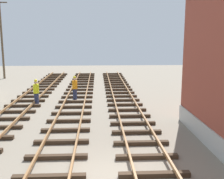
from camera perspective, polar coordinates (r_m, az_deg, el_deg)
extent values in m
plane|color=slate|center=(9.88, -0.10, -18.01)|extent=(80.00, 80.00, 0.00)
cube|color=#38281C|center=(10.01, 8.82, -17.14)|extent=(2.50, 0.24, 0.18)
cube|color=#38281C|center=(11.29, 7.28, -13.75)|extent=(2.50, 0.24, 0.18)
cube|color=#38281C|center=(12.61, 6.09, -11.05)|extent=(2.50, 0.24, 0.18)
cube|color=#38281C|center=(13.96, 5.15, -8.86)|extent=(2.50, 0.24, 0.18)
cube|color=#38281C|center=(15.32, 4.38, -7.06)|extent=(2.50, 0.24, 0.18)
cube|color=#38281C|center=(16.70, 3.74, -5.55)|extent=(2.50, 0.24, 0.18)
cube|color=#38281C|center=(18.10, 3.21, -4.27)|extent=(2.50, 0.24, 0.18)
cube|color=#38281C|center=(19.50, 2.75, -3.18)|extent=(2.50, 0.24, 0.18)
cube|color=#38281C|center=(20.91, 2.35, -2.23)|extent=(2.50, 0.24, 0.18)
cube|color=#38281C|center=(22.32, 2.01, -1.41)|extent=(2.50, 0.24, 0.18)
cube|color=#38281C|center=(23.74, 1.70, -0.68)|extent=(2.50, 0.24, 0.18)
cube|color=#38281C|center=(25.16, 1.43, -0.03)|extent=(2.50, 0.24, 0.18)
cube|color=#38281C|center=(26.59, 1.19, 0.55)|extent=(2.50, 0.24, 0.18)
cube|color=#38281C|center=(28.02, 0.97, 1.06)|extent=(2.50, 0.24, 0.18)
cube|color=#38281C|center=(29.45, 0.78, 1.53)|extent=(2.50, 0.24, 0.18)
cube|color=#38281C|center=(30.89, 0.60, 1.96)|extent=(2.50, 0.24, 0.18)
cube|color=#38281C|center=(32.32, 0.44, 2.34)|extent=(2.50, 0.24, 0.18)
cube|color=#38281C|center=(33.76, 0.29, 2.70)|extent=(2.50, 0.24, 0.18)
cube|color=#38281C|center=(35.20, 0.15, 3.02)|extent=(2.50, 0.24, 0.18)
cube|color=#38281C|center=(36.64, 0.03, 3.32)|extent=(2.50, 0.24, 0.18)
cube|color=olive|center=(9.82, 4.55, -16.56)|extent=(0.08, 56.72, 0.14)
cube|color=olive|center=(10.10, 13.01, -16.01)|extent=(0.08, 56.72, 0.14)
cube|color=#38281C|center=(9.97, -12.96, -17.43)|extent=(2.50, 0.24, 0.18)
cube|color=#38281C|center=(11.40, -11.54, -13.64)|extent=(2.50, 0.24, 0.18)
cube|color=#38281C|center=(12.88, -10.48, -10.69)|extent=(2.50, 0.24, 0.18)
cube|color=#38281C|center=(14.39, -9.65, -8.36)|extent=(2.50, 0.24, 0.18)
cube|color=#38281C|center=(15.93, -8.99, -6.47)|extent=(2.50, 0.24, 0.18)
cube|color=#38281C|center=(17.47, -8.45, -4.92)|extent=(2.50, 0.24, 0.18)
cube|color=#38281C|center=(19.03, -7.99, -3.62)|extent=(2.50, 0.24, 0.18)
cube|color=#38281C|center=(20.60, -7.61, -2.51)|extent=(2.50, 0.24, 0.18)
cube|color=#38281C|center=(22.18, -7.29, -1.56)|extent=(2.50, 0.24, 0.18)
cube|color=#38281C|center=(23.76, -7.00, -0.74)|extent=(2.50, 0.24, 0.18)
cube|color=#38281C|center=(25.35, -6.75, -0.02)|extent=(2.50, 0.24, 0.18)
cube|color=#38281C|center=(26.94, -6.54, 0.61)|extent=(2.50, 0.24, 0.18)
cube|color=#38281C|center=(28.54, -6.34, 1.17)|extent=(2.50, 0.24, 0.18)
cube|color=#38281C|center=(30.13, -6.17, 1.68)|extent=(2.50, 0.24, 0.18)
cube|color=#38281C|center=(31.73, -6.01, 2.13)|extent=(2.50, 0.24, 0.18)
cube|color=#38281C|center=(33.34, -5.87, 2.54)|extent=(2.50, 0.24, 0.18)
cube|color=#38281C|center=(34.94, -5.74, 2.91)|extent=(2.50, 0.24, 0.18)
cube|color=#38281C|center=(36.54, -5.62, 3.25)|extent=(2.50, 0.24, 0.18)
cube|color=olive|center=(10.04, -17.22, -16.40)|extent=(0.08, 56.72, 0.14)
cube|color=olive|center=(9.80, -8.67, -16.74)|extent=(0.08, 56.72, 0.14)
cube|color=#38281C|center=(17.25, -20.83, -5.72)|extent=(2.50, 0.24, 0.18)
cube|color=#38281C|center=(18.70, -19.38, -4.38)|extent=(2.50, 0.24, 0.18)
cube|color=#38281C|center=(20.17, -18.14, -3.24)|extent=(2.50, 0.24, 0.18)
cube|color=#38281C|center=(21.65, -17.07, -2.25)|extent=(2.50, 0.24, 0.18)
cube|color=#38281C|center=(23.15, -16.14, -1.39)|extent=(2.50, 0.24, 0.18)
cube|color=#38281C|center=(24.65, -15.33, -0.63)|extent=(2.50, 0.24, 0.18)
cube|color=#38281C|center=(26.17, -14.61, 0.04)|extent=(2.50, 0.24, 0.18)
cube|color=#38281C|center=(27.69, -13.96, 0.63)|extent=(2.50, 0.24, 0.18)
cube|color=#38281C|center=(29.21, -13.39, 1.17)|extent=(2.50, 0.24, 0.18)
cube|color=#38281C|center=(30.74, -12.87, 1.65)|extent=(2.50, 0.24, 0.18)
cube|color=#38281C|center=(32.28, -12.40, 2.08)|extent=(2.50, 0.24, 0.18)
cube|color=#38281C|center=(33.82, -11.98, 2.48)|extent=(2.50, 0.24, 0.18)
cube|color=#38281C|center=(35.36, -11.59, 2.84)|extent=(2.50, 0.24, 0.18)
cube|color=#38281C|center=(36.91, -11.23, 3.17)|extent=(2.50, 0.24, 0.18)
cylinder|color=brown|center=(34.95, -22.00, 9.61)|extent=(0.24, 0.24, 9.18)
cylinder|color=#262D4C|center=(21.67, -7.73, -0.96)|extent=(0.32, 0.32, 0.85)
cylinder|color=orange|center=(21.53, -7.78, 1.00)|extent=(0.40, 0.40, 0.65)
sphere|color=tan|center=(21.47, -7.81, 2.17)|extent=(0.24, 0.24, 0.24)
sphere|color=yellow|center=(21.45, -7.82, 2.54)|extent=(0.22, 0.22, 0.22)
cylinder|color=#262D4C|center=(20.51, -15.45, -1.91)|extent=(0.32, 0.32, 0.85)
cylinder|color=yellow|center=(20.36, -15.56, 0.15)|extent=(0.40, 0.40, 0.65)
sphere|color=tan|center=(20.29, -15.62, 1.39)|extent=(0.24, 0.24, 0.24)
sphere|color=yellow|center=(20.27, -15.64, 1.78)|extent=(0.22, 0.22, 0.22)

